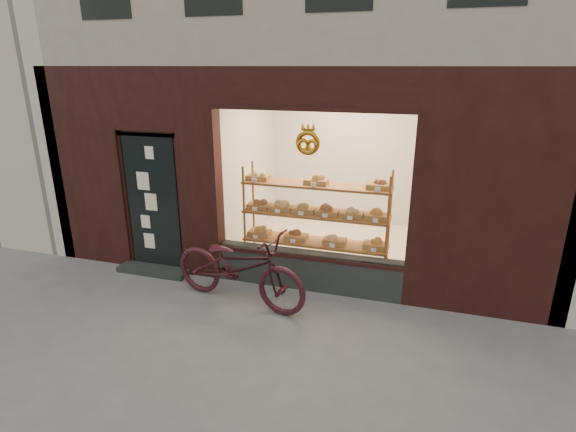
% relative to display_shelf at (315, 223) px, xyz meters
% --- Properties ---
extents(ground, '(90.00, 90.00, 0.00)m').
position_rel_display_shelf_xyz_m(ground, '(-0.45, -2.55, -0.85)').
color(ground, '#5A5A5A').
extents(display_shelf, '(2.20, 0.45, 1.70)m').
position_rel_display_shelf_xyz_m(display_shelf, '(0.00, 0.00, 0.00)').
color(display_shelf, brown).
rests_on(display_shelf, ground).
extents(bicycle, '(2.12, 1.08, 1.06)m').
position_rel_display_shelf_xyz_m(bicycle, '(-0.79, -1.12, -0.32)').
color(bicycle, '#35131A').
rests_on(bicycle, ground).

